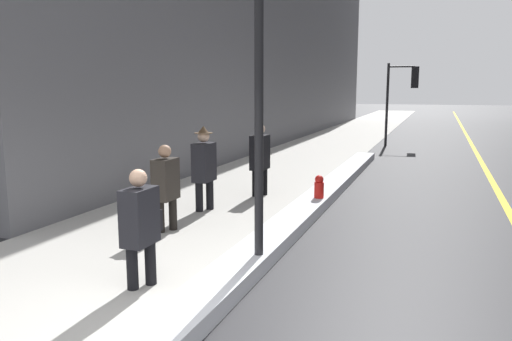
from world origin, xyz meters
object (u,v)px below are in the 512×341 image
lamp_post (259,19)px  pedestrian_with_shoulder_bag (141,223)px  fire_hydrant (319,192)px  traffic_light_near (405,87)px  pedestrian_nearside (166,184)px  pedestrian_trailing (260,156)px  pedestrian_in_fedora (204,165)px

lamp_post → pedestrian_with_shoulder_bag: bearing=-137.1°
pedestrian_with_shoulder_bag → fire_hydrant: 5.03m
traffic_light_near → pedestrian_nearside: traffic_light_near is taller
pedestrian_trailing → pedestrian_nearside: bearing=-8.7°
pedestrian_with_shoulder_bag → pedestrian_in_fedora: size_ratio=0.87×
pedestrian_nearside → pedestrian_trailing: 3.35m
pedestrian_with_shoulder_bag → pedestrian_nearside: (-0.97, 2.27, 0.01)m
pedestrian_in_fedora → pedestrian_trailing: size_ratio=1.03×
pedestrian_in_fedora → pedestrian_nearside: bearing=1.9°
pedestrian_trailing → fire_hydrant: (1.56, -0.70, -0.59)m
lamp_post → pedestrian_with_shoulder_bag: (-1.16, -1.08, -2.51)m
pedestrian_with_shoulder_bag → pedestrian_in_fedora: (-1.01, 3.86, 0.12)m
pedestrian_nearside → pedestrian_with_shoulder_bag: bearing=23.6°
pedestrian_nearside → pedestrian_in_fedora: 1.59m
traffic_light_near → pedestrian_with_shoulder_bag: traffic_light_near is taller
pedestrian_trailing → pedestrian_with_shoulder_bag: bearing=4.9°
traffic_light_near → pedestrian_in_fedora: traffic_light_near is taller
pedestrian_trailing → fire_hydrant: pedestrian_trailing is taller
pedestrian_with_shoulder_bag → traffic_light_near: bearing=174.2°
lamp_post → pedestrian_nearside: 3.50m
pedestrian_trailing → fire_hydrant: size_ratio=2.40×
fire_hydrant → pedestrian_nearside: bearing=-128.8°
pedestrian_nearside → pedestrian_in_fedora: pedestrian_in_fedora is taller
pedestrian_nearside → pedestrian_in_fedora: (-0.04, 1.58, 0.10)m
pedestrian_nearside → traffic_light_near: bearing=169.6°
lamp_post → traffic_light_near: size_ratio=1.60×
pedestrian_in_fedora → fire_hydrant: (2.13, 1.03, -0.60)m
pedestrian_in_fedora → fire_hydrant: pedestrian_in_fedora is taller
pedestrian_with_shoulder_bag → pedestrian_trailing: size_ratio=0.90×
pedestrian_in_fedora → lamp_post: bearing=38.5°
pedestrian_nearside → pedestrian_trailing: pedestrian_trailing is taller
fire_hydrant → pedestrian_with_shoulder_bag: bearing=-102.9°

